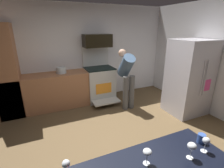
{
  "coord_description": "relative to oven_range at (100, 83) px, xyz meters",
  "views": [
    {
      "loc": [
        -1.14,
        -2.25,
        2.02
      ],
      "look_at": [
        -0.01,
        0.3,
        1.05
      ],
      "focal_mm": 26.59,
      "sensor_mm": 36.0,
      "label": 1
    }
  ],
  "objects": [
    {
      "name": "wine_glass_mid",
      "position": [
        -0.17,
        -3.41,
        0.51
      ],
      "size": [
        0.07,
        0.07,
        0.16
      ],
      "color": "silver",
      "rests_on": "counter_island"
    },
    {
      "name": "wine_glass_extra",
      "position": [
        -0.36,
        -3.41,
        0.52
      ],
      "size": [
        0.08,
        0.08,
        0.16
      ],
      "color": "silver",
      "rests_on": "counter_island"
    },
    {
      "name": "refrigerator",
      "position": [
        1.69,
        -1.53,
        0.37
      ],
      "size": [
        0.86,
        0.78,
        1.76
      ],
      "color": "silver",
      "rests_on": "ground"
    },
    {
      "name": "wall_back",
      "position": [
        -0.34,
        0.37,
        0.79
      ],
      "size": [
        5.2,
        0.12,
        2.6
      ],
      "primitive_type": "cube",
      "color": "silver",
      "rests_on": "ground"
    },
    {
      "name": "cabinet_column",
      "position": [
        -2.24,
        0.01,
        0.54
      ],
      "size": [
        0.6,
        0.6,
        2.1
      ],
      "primitive_type": "cube",
      "color": "#9F6642",
      "rests_on": "ground"
    },
    {
      "name": "wine_glass_near",
      "position": [
        -1.4,
        -3.16,
        0.5
      ],
      "size": [
        0.06,
        0.06,
        0.15
      ],
      "color": "silver",
      "rests_on": "counter_island"
    },
    {
      "name": "mug_coffee",
      "position": [
        -0.09,
        -3.3,
        0.44
      ],
      "size": [
        0.08,
        0.08,
        0.1
      ],
      "primitive_type": "cylinder",
      "color": "#314E94",
      "rests_on": "counter_island"
    },
    {
      "name": "microwave",
      "position": [
        0.0,
        0.09,
        1.15
      ],
      "size": [
        0.74,
        0.38,
        0.34
      ],
      "primitive_type": "cube",
      "color": "black",
      "rests_on": "oven_range"
    },
    {
      "name": "lower_cabinet_run",
      "position": [
        -1.24,
        0.01,
        -0.06
      ],
      "size": [
        2.4,
        0.6,
        0.9
      ],
      "primitive_type": "cube",
      "color": "#9F6642",
      "rests_on": "ground"
    },
    {
      "name": "stock_pot",
      "position": [
        -1.01,
        0.01,
        0.47
      ],
      "size": [
        0.25,
        0.25,
        0.15
      ],
      "primitive_type": "cylinder",
      "color": "#B5BFC0",
      "rests_on": "lower_cabinet_run"
    },
    {
      "name": "person_cook",
      "position": [
        0.48,
        -0.7,
        0.37
      ],
      "size": [
        0.31,
        0.61,
        1.48
      ],
      "color": "#525252",
      "rests_on": "ground"
    },
    {
      "name": "wine_glass_far",
      "position": [
        -0.76,
        -3.31,
        0.51
      ],
      "size": [
        0.08,
        0.08,
        0.15
      ],
      "color": "silver",
      "rests_on": "counter_island"
    },
    {
      "name": "oven_range",
      "position": [
        0.0,
        0.0,
        0.0
      ],
      "size": [
        0.76,
        0.99,
        1.49
      ],
      "color": "beige",
      "rests_on": "ground"
    },
    {
      "name": "ground_plane",
      "position": [
        -0.34,
        -1.97,
        -0.52
      ],
      "size": [
        5.2,
        4.8,
        0.02
      ],
      "primitive_type": "cube",
      "color": "brown"
    }
  ]
}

